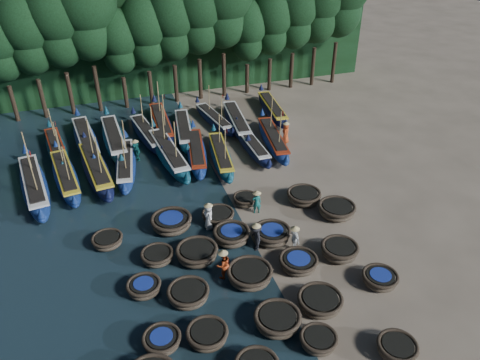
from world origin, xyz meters
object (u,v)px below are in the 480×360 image
object	(u,v)px
coracle_13	(298,262)
fisherman_6	(286,132)
long_boat_6	(221,155)
long_boat_10	(86,139)
coracle_9	(380,278)
long_boat_7	(252,145)
long_boat_1	(66,176)
coracle_21	(171,222)
coracle_8	(320,301)
coracle_10	(144,287)
long_boat_11	(114,138)
coracle_5	(162,340)
fisherman_5	(136,150)
long_boat_17	(272,109)
long_boat_3	(126,164)
coracle_20	(107,240)
coracle_23	(245,200)
coracle_14	(340,250)
coracle_6	(207,335)
long_boat_5	(197,152)
fisherman_4	(294,238)
long_boat_4	(169,154)
fisherman_3	(256,237)
long_boat_8	(273,139)
long_boat_14	(184,130)
coracle_19	(337,210)
coracle_16	(197,253)
long_boat_16	(237,121)
coracle_15	(157,256)
coracle_4	(397,348)
long_boat_9	(57,148)
long_boat_13	(161,123)
coracle_18	(272,234)
long_boat_15	(214,119)
coracle_3	(319,340)
long_boat_0	(34,185)
coracle_12	(250,274)
coracle_24	(304,196)
fisherman_0	(209,216)
fisherman_1	(257,201)
coracle_7	(277,320)
fisherman_2	(223,264)
long_boat_12	(147,134)

from	to	relation	value
coracle_13	fisherman_6	size ratio (longest dim) A/B	1.23
long_boat_6	long_boat_10	size ratio (longest dim) A/B	0.87
coracle_9	long_boat_7	bearing A→B (deg)	95.26
long_boat_1	coracle_21	bearing A→B (deg)	-59.37
coracle_8	fisherman_6	size ratio (longest dim) A/B	1.31
coracle_10	long_boat_11	distance (m)	16.29
coracle_5	fisherman_5	xyz separation A→B (m)	(1.18, 16.88, 0.44)
coracle_9	long_boat_17	xyz separation A→B (m)	(2.53, 20.98, 0.17)
coracle_8	long_boat_3	bearing A→B (deg)	114.68
coracle_20	coracle_23	size ratio (longest dim) A/B	1.06
coracle_14	long_boat_10	xyz separation A→B (m)	(-12.27, 17.48, 0.13)
coracle_5	coracle_6	world-z (taller)	coracle_6
long_boat_5	fisherman_4	size ratio (longest dim) A/B	4.55
fisherman_4	long_boat_17	bearing A→B (deg)	155.38
long_boat_4	long_boat_11	xyz separation A→B (m)	(-3.53, 3.70, -0.01)
coracle_23	fisherman_3	xyz separation A→B (m)	(-0.84, -4.24, 0.51)
coracle_14	long_boat_8	distance (m)	13.15
coracle_21	long_boat_14	distance (m)	12.11
coracle_19	fisherman_6	world-z (taller)	fisherman_6
coracle_16	long_boat_16	xyz separation A→B (m)	(7.00, 14.81, 0.11)
long_boat_4	long_boat_17	world-z (taller)	long_boat_4
coracle_15	coracle_4	bearing A→B (deg)	-46.09
long_boat_9	fisherman_5	world-z (taller)	long_boat_9
long_boat_13	fisherman_6	distance (m)	10.22
long_boat_3	long_boat_8	size ratio (longest dim) A/B	0.97
long_boat_11	coracle_21	bearing A→B (deg)	-81.89
coracle_18	long_boat_15	bearing A→B (deg)	86.28
long_boat_6	long_boat_10	xyz separation A→B (m)	(-9.14, 5.56, 0.07)
coracle_19	fisherman_5	bearing A→B (deg)	134.61
coracle_9	coracle_23	bearing A→B (deg)	115.38
coracle_3	coracle_13	xyz separation A→B (m)	(1.22, 4.80, 0.01)
coracle_21	long_boat_0	xyz separation A→B (m)	(-7.69, 6.53, 0.12)
coracle_10	long_boat_9	world-z (taller)	long_boat_9
long_boat_14	coracle_12	bearing A→B (deg)	-83.22
long_boat_6	coracle_21	bearing A→B (deg)	-119.16
coracle_20	coracle_24	world-z (taller)	coracle_24
long_boat_0	long_boat_17	bearing A→B (deg)	10.73
coracle_13	long_boat_15	xyz separation A→B (m)	(0.54, 18.30, 0.10)
coracle_15	fisherman_3	distance (m)	5.37
fisherman_0	fisherman_1	bearing A→B (deg)	100.32
long_boat_4	fisherman_4	distance (m)	12.77
fisherman_1	coracle_3	bearing A→B (deg)	96.53
coracle_23	long_boat_11	xyz separation A→B (m)	(-7.02, 10.66, 0.24)
coracle_19	fisherman_5	distance (m)	15.04
coracle_8	coracle_9	distance (m)	3.57
coracle_19	coracle_7	bearing A→B (deg)	-134.35
coracle_9	fisherman_2	size ratio (longest dim) A/B	1.20
long_boat_6	fisherman_0	size ratio (longest dim) A/B	4.17
coracle_10	coracle_24	bearing A→B (deg)	23.91
long_boat_12	fisherman_5	size ratio (longest dim) A/B	4.50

